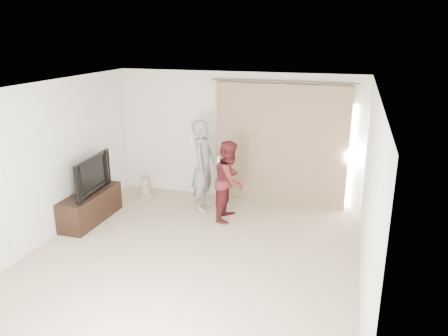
{
  "coord_description": "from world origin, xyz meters",
  "views": [
    {
      "loc": [
        2.2,
        -5.59,
        3.34
      ],
      "look_at": [
        0.19,
        1.2,
        1.12
      ],
      "focal_mm": 35.0,
      "sensor_mm": 36.0,
      "label": 1
    }
  ],
  "objects": [
    {
      "name": "wall_back",
      "position": [
        0.0,
        2.75,
        1.3
      ],
      "size": [
        5.0,
        0.04,
        2.6
      ],
      "primitive_type": "cube",
      "color": "silver",
      "rests_on": "ground"
    },
    {
      "name": "tv",
      "position": [
        -2.27,
        0.83,
        0.89
      ],
      "size": [
        0.25,
        1.19,
        0.68
      ],
      "primitive_type": "imported",
      "rotation": [
        0.0,
        0.0,
        1.65
      ],
      "color": "black",
      "rests_on": "tv_console"
    },
    {
      "name": "floor",
      "position": [
        0.0,
        0.0,
        0.0
      ],
      "size": [
        5.5,
        5.5,
        0.0
      ],
      "primitive_type": "plane",
      "color": "#C2B392",
      "rests_on": "ground"
    },
    {
      "name": "person_woman",
      "position": [
        0.16,
        1.67,
        0.74
      ],
      "size": [
        0.58,
        0.73,
        1.48
      ],
      "color": "#591B20",
      "rests_on": "ground"
    },
    {
      "name": "scratching_post",
      "position": [
        -1.84,
        2.21,
        0.18
      ],
      "size": [
        0.33,
        0.33,
        0.44
      ],
      "color": "tan",
      "rests_on": "ground"
    },
    {
      "name": "ceiling",
      "position": [
        0.0,
        0.0,
        2.6
      ],
      "size": [
        5.0,
        5.5,
        0.01
      ],
      "primitive_type": "cube",
      "color": "white",
      "rests_on": "wall_back"
    },
    {
      "name": "curtain",
      "position": [
        0.91,
        2.68,
        1.2
      ],
      "size": [
        2.8,
        0.11,
        2.46
      ],
      "color": "tan",
      "rests_on": "ground"
    },
    {
      "name": "person_man",
      "position": [
        -0.44,
        1.94,
        0.89
      ],
      "size": [
        0.44,
        0.66,
        1.78
      ],
      "color": "gray",
      "rests_on": "ground"
    },
    {
      "name": "tv_console",
      "position": [
        -2.27,
        0.83,
        0.27
      ],
      "size": [
        0.49,
        1.42,
        0.55
      ],
      "primitive_type": "cube",
      "color": "black",
      "rests_on": "ground"
    },
    {
      "name": "wall_left",
      "position": [
        -2.5,
        -0.0,
        1.3
      ],
      "size": [
        0.04,
        5.5,
        2.6
      ],
      "color": "silver",
      "rests_on": "ground"
    }
  ]
}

